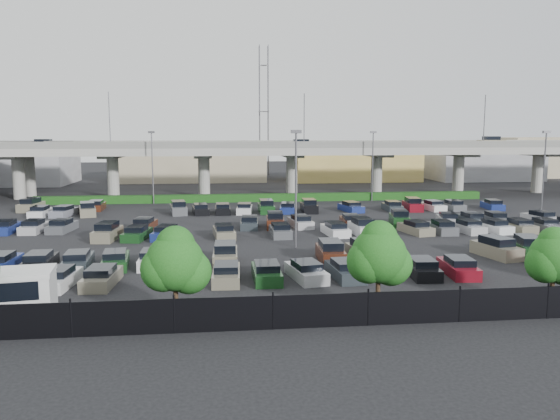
# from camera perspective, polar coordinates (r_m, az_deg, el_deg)

# --- Properties ---
(ground) EXTENTS (280.00, 280.00, 0.00)m
(ground) POSITION_cam_1_polar(r_m,az_deg,el_deg) (56.13, 0.50, -2.24)
(ground) COLOR black
(overpass) EXTENTS (150.00, 13.00, 15.80)m
(overpass) POSITION_cam_1_polar(r_m,az_deg,el_deg) (87.13, -2.15, 6.03)
(overpass) COLOR gray
(overpass) RESTS_ON ground
(hedge) EXTENTS (66.00, 1.60, 1.10)m
(hedge) POSITION_cam_1_polar(r_m,az_deg,el_deg) (80.66, -1.63, 1.30)
(hedge) COLOR #143910
(hedge) RESTS_ON ground
(fence) EXTENTS (70.00, 0.10, 2.00)m
(fence) POSITION_cam_1_polar(r_m,az_deg,el_deg) (29.09, 7.14, -10.30)
(fence) COLOR black
(fence) RESTS_ON ground
(tree_row) EXTENTS (65.07, 3.66, 5.94)m
(tree_row) POSITION_cam_1_polar(r_m,az_deg,el_deg) (29.95, 7.98, -4.58)
(tree_row) COLOR #332316
(tree_row) RESTS_ON ground
(parked_cars) EXTENTS (63.04, 41.65, 1.67)m
(parked_cars) POSITION_cam_1_polar(r_m,az_deg,el_deg) (52.50, 0.13, -2.29)
(parked_cars) COLOR #55585D
(parked_cars) RESTS_ON ground
(light_poles) EXTENTS (66.90, 48.38, 10.30)m
(light_poles) POSITION_cam_1_polar(r_m,az_deg,el_deg) (57.01, -3.86, 4.22)
(light_poles) COLOR #545359
(light_poles) RESTS_ON ground
(distant_buildings) EXTENTS (138.00, 24.00, 9.00)m
(distant_buildings) POSITION_cam_1_polar(r_m,az_deg,el_deg) (118.35, 2.87, 5.00)
(distant_buildings) COLOR gray
(distant_buildings) RESTS_ON ground
(comm_tower) EXTENTS (2.40, 2.40, 30.00)m
(comm_tower) POSITION_cam_1_polar(r_m,az_deg,el_deg) (129.39, -1.70, 10.52)
(comm_tower) COLOR #545359
(comm_tower) RESTS_ON ground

